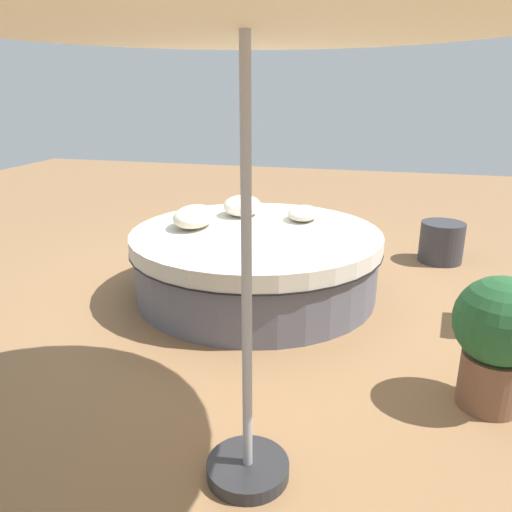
# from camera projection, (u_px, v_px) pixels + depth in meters

# --- Properties ---
(ground_plane) EXTENTS (16.00, 16.00, 0.00)m
(ground_plane) POSITION_uv_depth(u_px,v_px,m) (256.00, 292.00, 5.01)
(ground_plane) COLOR olive
(round_bed) EXTENTS (2.42, 2.42, 0.64)m
(round_bed) POSITION_uv_depth(u_px,v_px,m) (256.00, 261.00, 4.90)
(round_bed) COLOR #595966
(round_bed) RESTS_ON ground_plane
(throw_pillow_0) EXTENTS (0.45, 0.31, 0.14)m
(throw_pillow_0) POSITION_uv_depth(u_px,v_px,m) (303.00, 213.00, 5.17)
(throw_pillow_0) COLOR beige
(throw_pillow_0) RESTS_ON round_bed
(throw_pillow_1) EXTENTS (0.46, 0.40, 0.22)m
(throw_pillow_1) POSITION_uv_depth(u_px,v_px,m) (242.00, 206.00, 5.33)
(throw_pillow_1) COLOR silver
(throw_pillow_1) RESTS_ON round_bed
(throw_pillow_2) EXTENTS (0.56, 0.38, 0.21)m
(throw_pillow_2) POSITION_uv_depth(u_px,v_px,m) (194.00, 217.00, 4.89)
(throw_pillow_2) COLOR beige
(throw_pillow_2) RESTS_ON round_bed
(planter) EXTENTS (0.56, 0.56, 0.88)m
(planter) POSITION_uv_depth(u_px,v_px,m) (498.00, 335.00, 3.08)
(planter) COLOR brown
(planter) RESTS_ON ground_plane
(side_table) EXTENTS (0.50, 0.50, 0.47)m
(side_table) POSITION_uv_depth(u_px,v_px,m) (441.00, 242.00, 5.83)
(side_table) COLOR #333338
(side_table) RESTS_ON ground_plane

